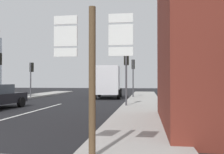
# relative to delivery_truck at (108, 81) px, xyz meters

# --- Properties ---
(ground_plane) EXTENTS (80.00, 80.00, 0.00)m
(ground_plane) POSITION_rel_delivery_truck_xyz_m (-2.48, -8.27, -1.65)
(ground_plane) COLOR black
(sidewalk_right) EXTENTS (2.64, 44.00, 0.14)m
(sidewalk_right) POSITION_rel_delivery_truck_xyz_m (3.44, -10.27, -1.58)
(sidewalk_right) COLOR #9E9B96
(sidewalk_right) RESTS_ON ground
(lane_centre_stripe) EXTENTS (0.16, 12.00, 0.01)m
(lane_centre_stripe) POSITION_rel_delivery_truck_xyz_m (-2.48, -12.27, -1.64)
(lane_centre_stripe) COLOR silver
(lane_centre_stripe) RESTS_ON ground
(delivery_truck) EXTENTS (2.73, 5.12, 3.05)m
(delivery_truck) POSITION_rel_delivery_truck_xyz_m (0.00, 0.00, 0.00)
(delivery_truck) COLOR silver
(delivery_truck) RESTS_ON ground
(route_sign_post) EXTENTS (1.66, 0.14, 3.20)m
(route_sign_post) POSITION_rel_delivery_truck_xyz_m (2.57, -18.52, 0.26)
(route_sign_post) COLOR brown
(route_sign_post) RESTS_ON ground
(traffic_light_near_right) EXTENTS (0.30, 0.49, 3.58)m
(traffic_light_near_right) POSITION_rel_delivery_truck_xyz_m (2.42, -7.95, 1.00)
(traffic_light_near_right) COLOR #47474C
(traffic_light_near_right) RESTS_ON ground
(traffic_light_far_right) EXTENTS (0.30, 0.49, 3.72)m
(traffic_light_far_right) POSITION_rel_delivery_truck_xyz_m (2.42, 0.24, 1.10)
(traffic_light_far_right) COLOR #47474C
(traffic_light_far_right) RESTS_ON ground
(traffic_light_far_left) EXTENTS (0.30, 0.49, 3.44)m
(traffic_light_far_left) POSITION_rel_delivery_truck_xyz_m (-7.37, -1.00, 0.90)
(traffic_light_far_left) COLOR #47474C
(traffic_light_far_left) RESTS_ON ground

